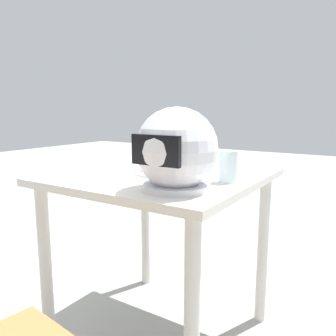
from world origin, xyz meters
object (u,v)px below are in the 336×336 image
Objects in this scene: dining_table at (161,199)px; pizza at (175,167)px; drinking_glass at (228,167)px; motorcycle_helmet at (176,151)px.

pizza is at bearing -142.60° from dining_table.
drinking_glass is (-0.31, 0.02, 0.17)m from dining_table.
dining_table is at bearing 37.40° from pizza.
drinking_glass is at bearing 175.64° from dining_table.
motorcycle_helmet is (-0.21, 0.23, 0.24)m from dining_table.
motorcycle_helmet is 0.24m from drinking_glass.
pizza is 1.05× the size of motorcycle_helmet.
motorcycle_helmet is 2.36× the size of drinking_glass.
pizza is 0.27m from drinking_glass.
drinking_glass is (-0.26, 0.06, 0.03)m from pizza.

